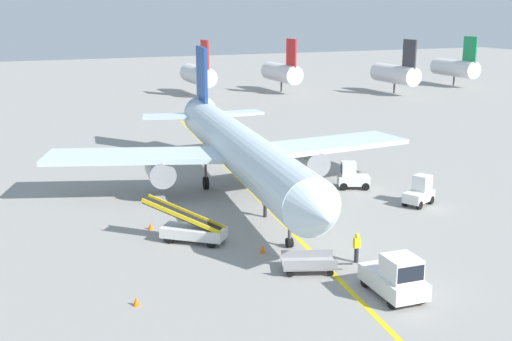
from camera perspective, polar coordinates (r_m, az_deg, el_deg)
name	(u,v)px	position (r m, az deg, el deg)	size (l,w,h in m)	color
ground_plane	(302,251)	(37.08, 4.14, -7.19)	(300.00, 300.00, 0.00)	gray
taxi_line_yellow	(282,223)	(41.75, 2.37, -4.66)	(0.30, 80.00, 0.01)	yellow
airliner	(238,148)	(47.80, -1.61, 2.03)	(28.36, 35.31, 10.10)	silver
pushback_tug	(396,277)	(31.86, 12.32, -9.27)	(2.12, 3.71, 2.20)	silver
baggage_tug_near_wing	(352,177)	(49.84, 8.52, -0.55)	(2.72, 2.15, 2.10)	silver
baggage_tug_by_cargo_door	(420,192)	(46.70, 14.36, -1.86)	(2.72, 2.17, 2.10)	silver
belt_loader_forward_hold	(192,229)	(38.39, -5.74, -5.22)	(4.66, 4.14, 2.59)	silver
baggage_cart_loaded	(309,264)	(34.19, 4.73, -8.26)	(3.80, 2.45, 0.94)	#A5A5A8
ground_crew_marshaller	(265,204)	(42.59, 0.82, -2.98)	(0.36, 0.24, 1.70)	#26262D
ground_crew_wing_walker	(357,247)	(35.58, 8.94, -6.70)	(0.36, 0.24, 1.70)	#26262D
safety_cone_nose_left	(136,301)	(31.09, -10.59, -11.36)	(0.36, 0.36, 0.44)	orange
safety_cone_nose_right	(263,249)	(36.72, 0.59, -7.00)	(0.36, 0.36, 0.44)	orange
safety_cone_wingtip_left	(151,226)	(41.01, -9.36, -4.89)	(0.36, 0.36, 0.44)	orange
distant_aircraft_far_left	(198,75)	(103.80, -5.16, 8.50)	(3.00, 10.10, 8.80)	silver
distant_aircraft_mid_left	(282,72)	(107.17, 2.32, 8.72)	(3.00, 10.10, 8.80)	silver
distant_aircraft_mid_right	(395,74)	(107.39, 12.30, 8.42)	(3.00, 10.10, 8.80)	silver
distant_aircraft_far_right	(455,67)	(121.23, 17.30, 8.74)	(3.00, 10.10, 8.80)	silver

